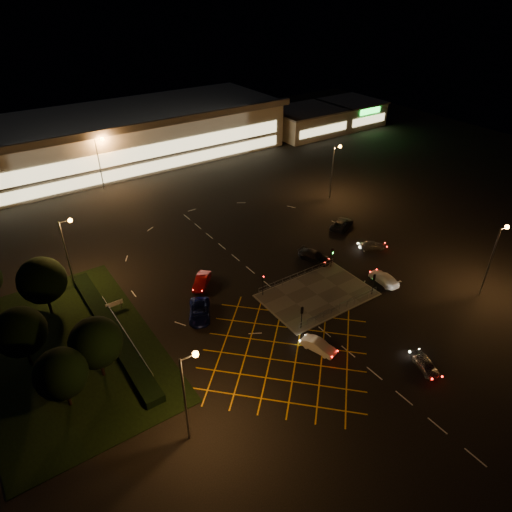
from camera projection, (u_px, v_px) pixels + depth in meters
ground at (296, 293)px, 60.82m from camera, size 180.00×180.00×0.00m
pedestrian_island at (317, 295)px, 60.33m from camera, size 14.00×9.00×0.12m
grass_verge at (69, 349)px, 51.67m from camera, size 18.00×30.00×0.08m
hedge at (112, 330)px, 53.81m from camera, size 2.00×26.00×1.00m
supermarket at (124, 136)px, 101.43m from camera, size 72.00×26.50×10.50m
retail_unit_a at (306, 121)px, 118.85m from camera, size 18.80×14.80×6.35m
retail_unit_b at (351, 112)px, 126.46m from camera, size 14.80×14.80×6.35m
streetlight_sw at (188, 386)px, 38.65m from camera, size 1.78×0.56×10.03m
streetlight_se at (495, 251)px, 57.25m from camera, size 1.78×0.56×10.03m
streetlight_nw at (68, 244)px, 58.73m from camera, size 1.78×0.56×10.03m
streetlight_ne at (334, 164)px, 82.99m from camera, size 1.78×0.56×10.03m
streetlight_far_left at (100, 157)px, 86.43m from camera, size 1.78×0.56×10.03m
streetlight_far_right at (266, 121)px, 106.88m from camera, size 1.78×0.56×10.03m
signal_sw at (302, 313)px, 53.45m from camera, size 0.28×0.30×3.15m
signal_se at (374, 280)px, 59.17m from camera, size 0.28×0.30×3.15m
signal_nw at (263, 281)px, 59.05m from camera, size 0.28×0.30×3.15m
signal_ne at (332, 254)px, 64.77m from camera, size 0.28×0.30×3.15m
tree_a at (61, 374)px, 42.83m from camera, size 5.04×5.04×6.86m
tree_b at (20, 332)px, 47.32m from camera, size 5.40×5.40×7.35m
tree_c at (42, 280)px, 54.67m from camera, size 5.76×5.76×7.84m
tree_e at (96, 343)px, 45.97m from camera, size 5.40×5.40×7.35m
car_near_silver at (425, 364)px, 48.93m from camera, size 2.68×4.14×1.31m
car_queue_white at (319, 346)px, 51.27m from camera, size 2.59×4.34×1.35m
car_left_blue at (200, 311)px, 56.32m from camera, size 4.85×6.03×1.52m
car_far_dkgrey at (314, 256)px, 67.31m from camera, size 3.55×5.39×1.45m
car_right_silver at (372, 245)px, 70.13m from camera, size 4.04×3.38×1.30m
car_circ_red at (202, 281)px, 61.85m from camera, size 4.21×4.30×1.47m
car_east_grey at (342, 224)px, 75.81m from camera, size 5.84×4.39×1.47m
car_approach_white at (384, 278)px, 62.52m from camera, size 2.32×4.93×1.39m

